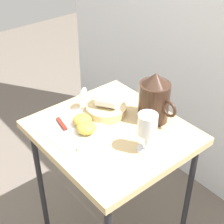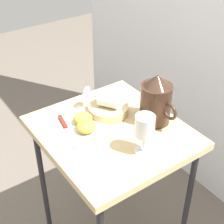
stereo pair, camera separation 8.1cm
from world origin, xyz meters
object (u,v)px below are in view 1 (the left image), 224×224
at_px(basket_tray, 106,109).
at_px(pitcher, 154,101).
at_px(wine_glass_tipped_near, 106,99).
at_px(apple_half_left, 82,120).
at_px(wine_glass_upright, 147,127).
at_px(apple_half_right, 86,128).
at_px(table, 112,144).
at_px(knife, 65,128).

xyz_separation_m(basket_tray, pitcher, (0.15, 0.12, 0.07)).
bearing_deg(wine_glass_tipped_near, pitcher, 38.77).
bearing_deg(wine_glass_tipped_near, apple_half_left, -87.45).
bearing_deg(apple_half_left, wine_glass_upright, 18.29).
relative_size(basket_tray, wine_glass_tipped_near, 1.03).
bearing_deg(apple_half_right, wine_glass_upright, 26.10).
relative_size(wine_glass_tipped_near, apple_half_right, 2.13).
xyz_separation_m(table, apple_half_left, (-0.09, -0.07, 0.10)).
height_order(table, pitcher, pitcher).
bearing_deg(table, wine_glass_tipped_near, 153.52).
height_order(basket_tray, knife, basket_tray).
bearing_deg(wine_glass_tipped_near, table, -26.48).
distance_m(table, knife, 0.20).
height_order(basket_tray, apple_half_right, apple_half_right).
height_order(pitcher, wine_glass_upright, pitcher).
relative_size(wine_glass_upright, apple_half_left, 2.06).
distance_m(pitcher, wine_glass_upright, 0.19).
xyz_separation_m(apple_half_left, knife, (-0.02, -0.07, -0.02)).
relative_size(apple_half_right, knife, 0.36).
bearing_deg(apple_half_right, knife, -140.91).
xyz_separation_m(basket_tray, knife, (-0.01, -0.19, -0.01)).
bearing_deg(table, wine_glass_upright, 5.14).
xyz_separation_m(wine_glass_upright, wine_glass_tipped_near, (-0.27, 0.03, -0.03)).
distance_m(table, apple_half_left, 0.15).
height_order(table, wine_glass_tipped_near, wine_glass_tipped_near).
xyz_separation_m(basket_tray, apple_half_right, (0.06, -0.14, 0.01)).
bearing_deg(wine_glass_upright, pitcher, 127.52).
relative_size(pitcher, knife, 0.98).
bearing_deg(knife, apple_half_left, 77.42).
bearing_deg(wine_glass_tipped_near, knife, -93.11).
xyz_separation_m(basket_tray, wine_glass_tipped_near, (-0.00, -0.00, 0.05)).
relative_size(table, wine_glass_upright, 4.78).
relative_size(basket_tray, pitcher, 0.80).
height_order(wine_glass_upright, apple_half_left, wine_glass_upright).
distance_m(wine_glass_tipped_near, knife, 0.20).
height_order(apple_half_right, knife, apple_half_right).
distance_m(wine_glass_tipped_near, apple_half_left, 0.13).
bearing_deg(knife, apple_half_right, 39.09).
bearing_deg(apple_half_right, table, 63.87).
bearing_deg(table, pitcher, 73.48).
xyz_separation_m(wine_glass_tipped_near, apple_half_right, (0.06, -0.14, -0.04)).
bearing_deg(apple_half_right, pitcher, 70.04).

